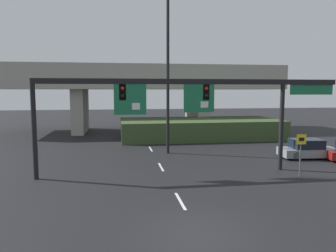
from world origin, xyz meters
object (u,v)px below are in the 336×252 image
parked_sedan_near_right (308,149)px  signal_gantry (185,96)px  speed_limit_sign (301,149)px  highway_light_pole_near (168,65)px

parked_sedan_near_right → signal_gantry: bearing=-158.4°
speed_limit_sign → highway_light_pole_near: highway_light_pole_near is taller
speed_limit_sign → highway_light_pole_near: bearing=128.7°
speed_limit_sign → parked_sedan_near_right: (3.52, 4.91, -1.02)m
speed_limit_sign → parked_sedan_near_right: bearing=54.4°
signal_gantry → speed_limit_sign: 7.59m
signal_gantry → parked_sedan_near_right: (10.23, 3.19, -4.11)m
signal_gantry → speed_limit_sign: size_ratio=7.24×
highway_light_pole_near → parked_sedan_near_right: 12.63m
speed_limit_sign → parked_sedan_near_right: 6.13m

